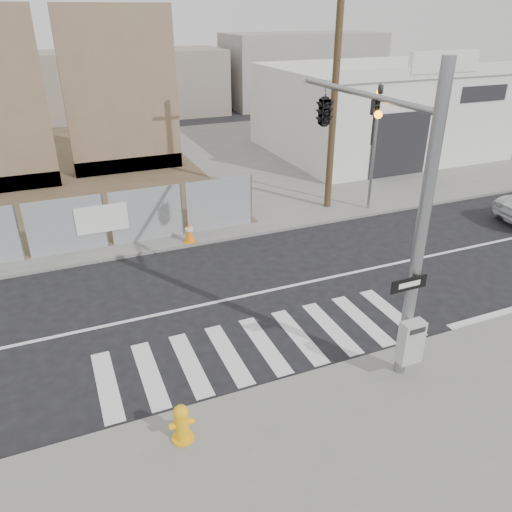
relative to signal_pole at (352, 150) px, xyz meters
name	(u,v)px	position (x,y,z in m)	size (l,w,h in m)	color
ground	(231,299)	(-2.49, 2.05, -4.78)	(100.00, 100.00, 0.00)	black
sidewalk_far	(140,172)	(-2.49, 16.05, -4.72)	(50.00, 20.00, 0.12)	slate
signal_pole	(352,150)	(0.00, 0.00, 0.00)	(0.96, 5.87, 7.00)	gray
far_signal_pole	(376,130)	(5.51, 6.65, -1.30)	(0.16, 0.20, 5.60)	gray
concrete_wall_right	(123,108)	(-2.99, 16.13, -1.40)	(5.50, 1.30, 8.00)	brown
auto_shop	(376,109)	(11.50, 15.01, -2.25)	(12.00, 10.20, 5.95)	silver
utility_pole_right	(335,84)	(4.01, 7.55, 0.42)	(1.60, 0.28, 10.00)	brown
fire_hydrant	(182,423)	(-5.31, -2.81, -4.24)	(0.52, 0.48, 0.85)	#FBB00D
traffic_cone_d	(189,232)	(-2.57, 6.27, -4.28)	(0.50, 0.50, 0.77)	orange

